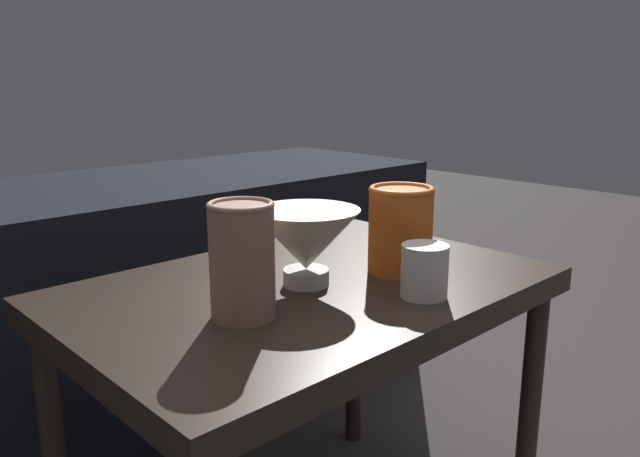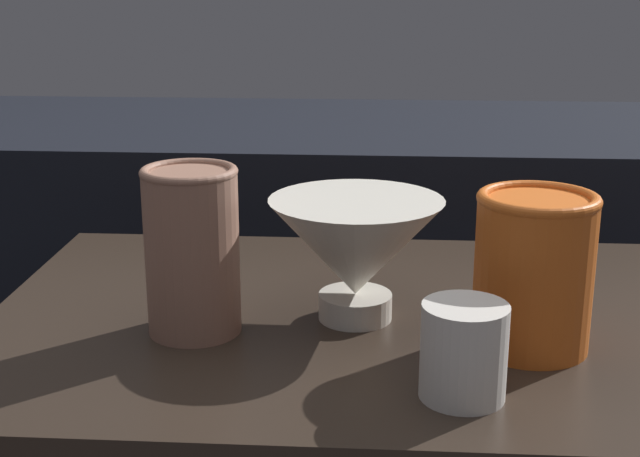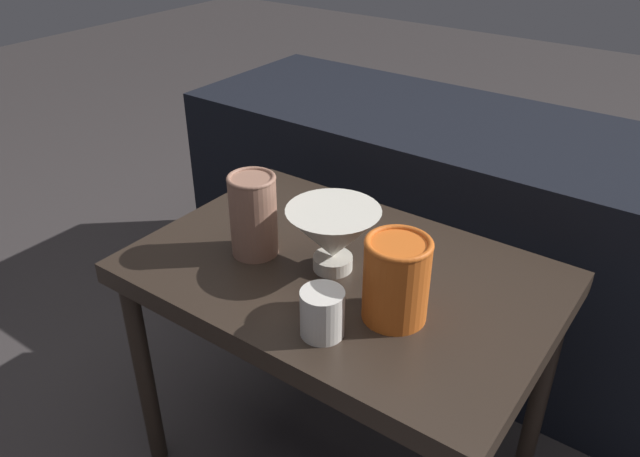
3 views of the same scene
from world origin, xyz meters
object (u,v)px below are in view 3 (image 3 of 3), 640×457
object	(u,v)px
vase_textured_left	(253,214)
vase_colorful_right	(396,278)
cup	(322,313)
bowl	(333,235)

from	to	relation	value
vase_textured_left	vase_colorful_right	distance (m)	0.30
cup	bowl	bearing A→B (deg)	119.63
vase_textured_left	bowl	bearing A→B (deg)	14.72
vase_textured_left	cup	world-z (taller)	vase_textured_left
vase_colorful_right	vase_textured_left	bearing A→B (deg)	176.98
bowl	vase_colorful_right	world-z (taller)	vase_colorful_right
vase_textured_left	cup	distance (m)	0.27
bowl	vase_textured_left	size ratio (longest dim) A/B	1.06
bowl	cup	xyz separation A→B (m)	(0.09, -0.16, -0.03)
bowl	cup	distance (m)	0.18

